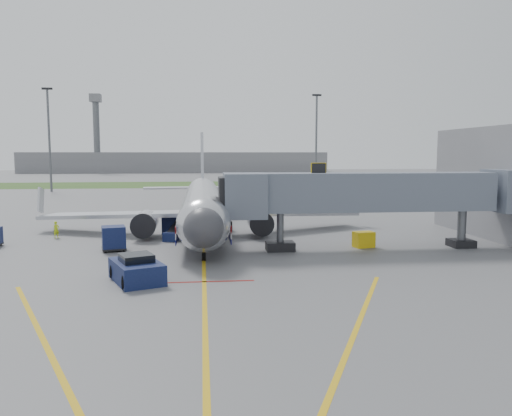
{
  "coord_description": "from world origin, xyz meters",
  "views": [
    {
      "loc": [
        -0.06,
        -33.23,
        7.64
      ],
      "look_at": [
        4.28,
        6.8,
        3.2
      ],
      "focal_mm": 35.0,
      "sensor_mm": 36.0,
      "label": 1
    }
  ],
  "objects": [
    {
      "name": "distant_terminal",
      "position": [
        -10.0,
        170.0,
        4.0
      ],
      "size": [
        120.0,
        14.0,
        8.0
      ],
      "primitive_type": "cube",
      "color": "slate",
      "rests_on": "ground"
    },
    {
      "name": "baggage_cart_c",
      "position": [
        -3.0,
        13.52,
        0.88
      ],
      "size": [
        1.67,
        1.67,
        1.72
      ],
      "color": "#0D173D",
      "rests_on": "ground"
    },
    {
      "name": "apron_markings",
      "position": [
        0.0,
        -7.4,
        0.0
      ],
      "size": [
        21.52,
        50.0,
        0.01
      ],
      "color": "gold",
      "rests_on": "ground"
    },
    {
      "name": "light_mast_left",
      "position": [
        -30.0,
        70.0,
        10.78
      ],
      "size": [
        2.0,
        0.44,
        20.4
      ],
      "color": "#595B60",
      "rests_on": "ground"
    },
    {
      "name": "airliner",
      "position": [
        0.0,
        15.25,
        2.65
      ],
      "size": [
        32.1,
        35.67,
        10.25
      ],
      "color": "silver",
      "rests_on": "ground"
    },
    {
      "name": "ground_power_cart",
      "position": [
        13.0,
        5.67,
        0.63
      ],
      "size": [
        1.78,
        1.37,
        1.27
      ],
      "color": "gold",
      "rests_on": "ground"
    },
    {
      "name": "ramp_worker",
      "position": [
        -13.19,
        12.92,
        0.76
      ],
      "size": [
        0.65,
        0.66,
        1.53
      ],
      "primitive_type": "imported",
      "rotation": [
        0.0,
        0.0,
        0.82
      ],
      "color": "#BAD919",
      "rests_on": "ground"
    },
    {
      "name": "ground",
      "position": [
        0.0,
        0.0,
        0.0
      ],
      "size": [
        400.0,
        400.0,
        0.0
      ],
      "primitive_type": "plane",
      "color": "#565659",
      "rests_on": "ground"
    },
    {
      "name": "grass_strip",
      "position": [
        0.0,
        90.0,
        0.01
      ],
      "size": [
        300.0,
        25.0,
        0.01
      ],
      "primitive_type": "cube",
      "color": "#2D4C1E",
      "rests_on": "ground"
    },
    {
      "name": "baggage_cart_a",
      "position": [
        -7.01,
        6.37,
        0.99
      ],
      "size": [
        2.16,
        2.16,
        1.94
      ],
      "color": "#0D173D",
      "rests_on": "ground"
    },
    {
      "name": "jet_bridge",
      "position": [
        12.86,
        5.0,
        4.47
      ],
      "size": [
        25.3,
        4.0,
        6.9
      ],
      "color": "slate",
      "rests_on": "ground"
    },
    {
      "name": "light_mast_right",
      "position": [
        25.0,
        75.0,
        10.78
      ],
      "size": [
        2.0,
        0.44,
        20.4
      ],
      "color": "#595B60",
      "rests_on": "ground"
    },
    {
      "name": "pushback_tug",
      "position": [
        -4.0,
        -3.5,
        0.7
      ],
      "size": [
        3.81,
        4.65,
        1.68
      ],
      "color": "#0D173D",
      "rests_on": "ground"
    },
    {
      "name": "belt_loader",
      "position": [
        -2.49,
        11.27,
        0.45
      ],
      "size": [
        2.07,
        3.84,
        1.81
      ],
      "color": "#0D173D",
      "rests_on": "ground"
    },
    {
      "name": "control_tower",
      "position": [
        -40.0,
        165.0,
        17.33
      ],
      "size": [
        4.0,
        4.0,
        30.0
      ],
      "color": "#595B60",
      "rests_on": "ground"
    }
  ]
}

